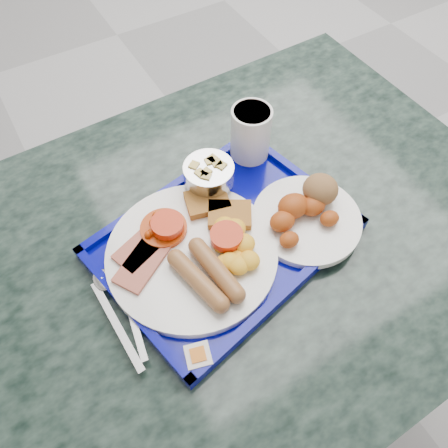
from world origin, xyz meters
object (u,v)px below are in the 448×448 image
(table, at_px, (208,296))
(tray, at_px, (224,239))
(juice_cup, at_px, (251,132))
(fruit_bowl, at_px, (209,174))
(main_plate, at_px, (197,250))
(bread_plate, at_px, (307,212))

(table, height_order, tray, tray)
(juice_cup, bearing_deg, table, -141.80)
(fruit_bowl, xyz_separation_m, juice_cup, (0.11, 0.04, 0.02))
(tray, distance_m, main_plate, 0.06)
(fruit_bowl, bearing_deg, table, -123.20)
(main_plate, height_order, juice_cup, juice_cup)
(juice_cup, bearing_deg, main_plate, -142.95)
(tray, height_order, juice_cup, juice_cup)
(table, height_order, main_plate, main_plate)
(bread_plate, relative_size, fruit_bowl, 2.11)
(tray, bearing_deg, fruit_bowl, 73.48)
(table, height_order, bread_plate, bread_plate)
(tray, relative_size, main_plate, 1.64)
(table, bearing_deg, tray, -5.42)
(tray, distance_m, fruit_bowl, 0.12)
(main_plate, relative_size, fruit_bowl, 3.15)
(bread_plate, height_order, juice_cup, juice_cup)
(fruit_bowl, bearing_deg, tray, -106.52)
(fruit_bowl, relative_size, juice_cup, 0.85)
(bread_plate, bearing_deg, main_plate, 170.80)
(tray, relative_size, fruit_bowl, 5.16)
(fruit_bowl, distance_m, juice_cup, 0.12)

